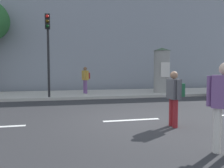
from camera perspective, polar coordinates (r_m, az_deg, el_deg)
The scene contains 8 objects.
ground_plane at distance 6.82m, azimuth 5.20°, elevation -9.48°, with size 80.00×80.00×0.00m, color #2B2B2D.
sidewalk_curb at distance 13.56m, azimuth -3.74°, elevation -2.59°, with size 36.00×4.00×0.15m, color #B2ADA3.
lane_markings at distance 6.82m, azimuth 5.20°, elevation -9.45°, with size 25.80×0.16×0.01m.
building_backdrop at distance 18.78m, azimuth -6.16°, elevation 14.62°, with size 36.00×5.00×10.26m, color gray.
traffic_light at distance 11.69m, azimuth -16.56°, elevation 10.64°, with size 0.24×0.45×4.23m.
poster_column at distance 13.87m, azimuth 13.01°, elevation 3.65°, with size 1.08×1.08×2.80m.
pedestrian_with_bag at distance 6.12m, azimuth 16.19°, elevation -2.59°, with size 0.38×0.59×1.52m.
pedestrian_in_light_jacket at distance 13.07m, azimuth -7.01°, elevation 1.72°, with size 0.48×0.65×1.60m.
Camera 1 is at (-2.01, -6.33, 1.55)m, focal length 34.59 mm.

